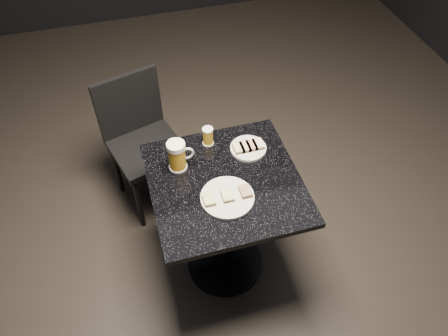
{
  "coord_description": "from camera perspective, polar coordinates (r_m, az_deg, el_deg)",
  "views": [
    {
      "loc": [
        -0.37,
        -1.26,
        2.3
      ],
      "look_at": [
        0.0,
        0.02,
        0.82
      ],
      "focal_mm": 35.0,
      "sensor_mm": 36.0,
      "label": 1
    }
  ],
  "objects": [
    {
      "name": "floor",
      "position": [
        2.65,
        0.12,
        -12.27
      ],
      "size": [
        6.0,
        6.0,
        0.0
      ],
      "primitive_type": "plane",
      "color": "black",
      "rests_on": "ground"
    },
    {
      "name": "plate_large",
      "position": [
        1.96,
        0.43,
        -3.88
      ],
      "size": [
        0.24,
        0.24,
        0.01
      ],
      "primitive_type": "cylinder",
      "color": "silver",
      "rests_on": "table"
    },
    {
      "name": "canapes_on_plate_small",
      "position": [
        2.16,
        3.2,
        2.88
      ],
      "size": [
        0.15,
        0.07,
        0.02
      ],
      "color": "#4C3521",
      "rests_on": "plate_small"
    },
    {
      "name": "plate_small",
      "position": [
        2.17,
        3.18,
        2.58
      ],
      "size": [
        0.18,
        0.18,
        0.01
      ],
      "primitive_type": "cylinder",
      "color": "silver",
      "rests_on": "table"
    },
    {
      "name": "canapes_on_plate_large",
      "position": [
        1.95,
        0.44,
        -3.58
      ],
      "size": [
        0.22,
        0.07,
        0.02
      ],
      "color": "#4C3521",
      "rests_on": "plate_large"
    },
    {
      "name": "table",
      "position": [
        2.22,
        0.14,
        -5.76
      ],
      "size": [
        0.7,
        0.7,
        0.75
      ],
      "color": "black",
      "rests_on": "floor"
    },
    {
      "name": "chair",
      "position": [
        2.65,
        -10.78,
        4.1
      ],
      "size": [
        0.49,
        0.49,
        0.87
      ],
      "color": "black",
      "rests_on": "floor"
    },
    {
      "name": "beer_mug",
      "position": [
        2.04,
        -6.1,
        1.61
      ],
      "size": [
        0.13,
        0.09,
        0.16
      ],
      "color": "silver",
      "rests_on": "table"
    },
    {
      "name": "beer_tumbler",
      "position": [
        2.17,
        -2.11,
        4.18
      ],
      "size": [
        0.06,
        0.06,
        0.1
      ],
      "color": "silver",
      "rests_on": "table"
    }
  ]
}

